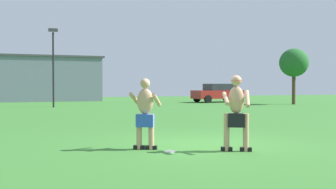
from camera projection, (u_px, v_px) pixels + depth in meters
name	position (u px, v px, depth m)	size (l,w,h in m)	color
ground_plane	(203.00, 144.00, 9.94)	(80.00, 80.00, 0.00)	#38752D
player_with_cap	(236.00, 109.00, 8.86)	(0.72, 0.75, 1.69)	black
player_in_blue	(145.00, 112.00, 9.14)	(0.84, 0.69, 1.62)	black
frisbee	(170.00, 152.00, 8.76)	(0.26, 0.26, 0.03)	white
car_red_mid_lot	(218.00, 93.00, 34.37)	(4.45, 2.36, 1.58)	maroon
lamp_post	(53.00, 58.00, 26.32)	(0.60, 0.24, 5.17)	black
outbuilding_behind_lot	(43.00, 79.00, 37.47)	(10.45, 5.72, 4.12)	slate
tree_behind_players	(294.00, 63.00, 30.45)	(2.18, 2.18, 4.24)	#4C3823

